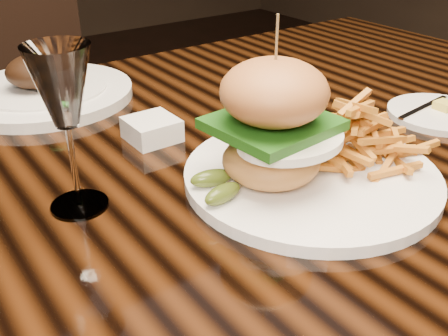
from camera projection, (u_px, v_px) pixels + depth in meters
dining_table at (194, 201)px, 0.75m from camera, size 1.60×0.90×0.75m
burger_plate at (311, 141)px, 0.62m from camera, size 0.31×0.31×0.21m
side_saucer at (439, 113)px, 0.82m from camera, size 0.16×0.16×0.02m
ramekin at (152, 129)px, 0.74m from camera, size 0.07×0.07×0.03m
wine_glass at (62, 93)px, 0.53m from camera, size 0.07×0.07×0.19m
far_dish at (44, 89)px, 0.89m from camera, size 0.29×0.29×0.09m
chair_far at (24, 102)px, 1.45m from camera, size 0.47×0.48×0.95m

